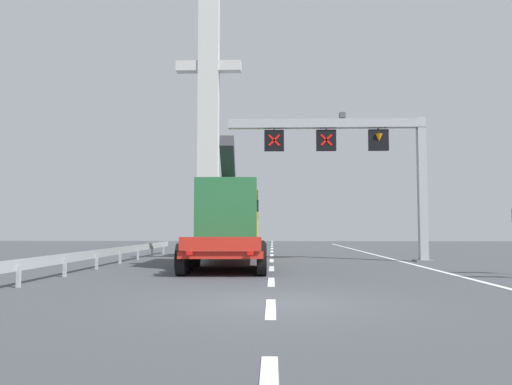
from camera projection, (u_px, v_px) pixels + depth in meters
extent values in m
plane|color=#424449|center=(274.00, 303.00, 11.12)|extent=(112.00, 112.00, 0.00)
cube|color=silver|center=(271.00, 309.00, 10.32)|extent=(0.20, 2.60, 0.01)
cube|color=silver|center=(271.00, 282.00, 15.51)|extent=(0.20, 2.60, 0.01)
cube|color=silver|center=(272.00, 269.00, 20.69)|extent=(0.20, 2.60, 0.01)
cube|color=silver|center=(272.00, 261.00, 25.87)|extent=(0.20, 2.60, 0.01)
cube|color=silver|center=(272.00, 255.00, 31.06)|extent=(0.20, 2.60, 0.01)
cube|color=silver|center=(272.00, 251.00, 36.24)|extent=(0.20, 2.60, 0.01)
cube|color=silver|center=(272.00, 249.00, 41.43)|extent=(0.20, 2.60, 0.01)
cube|color=silver|center=(272.00, 246.00, 46.61)|extent=(0.20, 2.60, 0.01)
cube|color=silver|center=(272.00, 245.00, 51.79)|extent=(0.20, 2.60, 0.01)
cube|color=silver|center=(272.00, 243.00, 56.98)|extent=(0.20, 2.60, 0.01)
cube|color=silver|center=(272.00, 242.00, 62.16)|extent=(0.20, 2.60, 0.01)
cube|color=silver|center=(272.00, 241.00, 67.34)|extent=(0.20, 2.60, 0.01)
cube|color=silver|center=(414.00, 265.00, 22.89)|extent=(0.20, 63.00, 0.01)
cube|color=#9EA0A5|center=(422.00, 189.00, 25.41)|extent=(0.40, 0.40, 7.04)
cube|color=slate|center=(424.00, 261.00, 25.17)|extent=(0.90, 0.90, 0.08)
cube|color=#9EA0A5|center=(326.00, 124.00, 25.79)|extent=(9.71, 0.44, 0.44)
cube|color=#4C4C51|center=(342.00, 116.00, 25.79)|extent=(0.28, 0.40, 0.28)
cube|color=black|center=(378.00, 140.00, 25.65)|extent=(0.97, 0.24, 1.04)
cube|color=#9EA0A5|center=(378.00, 129.00, 25.69)|extent=(0.08, 0.08, 0.16)
cone|color=orange|center=(379.00, 138.00, 25.53)|extent=(0.35, 0.35, 0.36)
cube|color=black|center=(326.00, 140.00, 25.73)|extent=(0.97, 0.24, 1.04)
cube|color=#9EA0A5|center=(326.00, 129.00, 25.77)|extent=(0.08, 0.08, 0.16)
cube|color=red|center=(326.00, 140.00, 25.60)|extent=(0.59, 0.02, 0.59)
cube|color=red|center=(326.00, 140.00, 25.60)|extent=(0.59, 0.02, 0.59)
cube|color=black|center=(274.00, 141.00, 25.81)|extent=(0.97, 0.24, 1.04)
cube|color=#9EA0A5|center=(274.00, 129.00, 25.85)|extent=(0.08, 0.08, 0.16)
cube|color=red|center=(274.00, 140.00, 25.68)|extent=(0.59, 0.02, 0.59)
cube|color=red|center=(274.00, 140.00, 25.68)|extent=(0.59, 0.02, 0.59)
cube|color=red|center=(229.00, 249.00, 22.01)|extent=(3.13, 10.48, 0.24)
cube|color=red|center=(220.00, 244.00, 16.77)|extent=(2.66, 0.17, 0.44)
cylinder|color=black|center=(181.00, 260.00, 17.51)|extent=(0.36, 1.11, 1.10)
cylinder|color=black|center=(262.00, 260.00, 17.51)|extent=(0.36, 1.11, 1.10)
cylinder|color=black|center=(186.00, 258.00, 18.56)|extent=(0.36, 1.11, 1.10)
cylinder|color=black|center=(261.00, 258.00, 18.56)|extent=(0.36, 1.11, 1.10)
cylinder|color=black|center=(189.00, 256.00, 19.61)|extent=(0.36, 1.11, 1.10)
cylinder|color=black|center=(261.00, 256.00, 19.61)|extent=(0.36, 1.11, 1.10)
cylinder|color=black|center=(193.00, 255.00, 20.65)|extent=(0.36, 1.11, 1.10)
cylinder|color=black|center=(261.00, 255.00, 20.66)|extent=(0.36, 1.11, 1.10)
cylinder|color=black|center=(196.00, 254.00, 21.70)|extent=(0.36, 1.11, 1.10)
cylinder|color=black|center=(260.00, 254.00, 21.70)|extent=(0.36, 1.11, 1.10)
cube|color=gold|center=(235.00, 220.00, 29.19)|extent=(2.68, 3.28, 3.10)
cube|color=black|center=(235.00, 207.00, 29.24)|extent=(2.71, 3.30, 0.60)
cylinder|color=black|center=(213.00, 247.00, 29.96)|extent=(0.38, 1.11, 1.10)
cylinder|color=black|center=(258.00, 247.00, 29.96)|extent=(0.38, 1.11, 1.10)
cylinder|color=black|center=(210.00, 248.00, 27.97)|extent=(0.38, 1.11, 1.10)
cylinder|color=black|center=(258.00, 248.00, 27.97)|extent=(0.38, 1.11, 1.10)
cube|color=#236638|center=(229.00, 215.00, 22.52)|extent=(2.56, 5.79, 2.70)
cube|color=#2D2D33|center=(228.00, 167.00, 21.80)|extent=(0.65, 2.96, 2.29)
cube|color=red|center=(189.00, 253.00, 16.71)|extent=(0.20, 0.07, 0.12)
cube|color=red|center=(250.00, 253.00, 16.71)|extent=(0.20, 0.07, 0.12)
cube|color=#999EA3|center=(108.00, 252.00, 21.87)|extent=(0.04, 25.04, 0.32)
cube|color=#999EA3|center=(19.00, 276.00, 14.04)|extent=(0.10, 0.10, 0.60)
cube|color=#999EA3|center=(65.00, 268.00, 17.16)|extent=(0.10, 0.10, 0.60)
cube|color=#999EA3|center=(97.00, 262.00, 20.28)|extent=(0.10, 0.10, 0.60)
cube|color=#999EA3|center=(120.00, 257.00, 23.40)|extent=(0.10, 0.10, 0.60)
cube|color=#999EA3|center=(138.00, 254.00, 26.52)|extent=(0.10, 0.10, 0.60)
cube|color=#999EA3|center=(152.00, 251.00, 29.64)|extent=(0.10, 0.10, 0.60)
cube|color=#999EA3|center=(164.00, 249.00, 32.76)|extent=(0.10, 0.10, 0.60)
cube|color=#B7B7B2|center=(209.00, 100.00, 71.94)|extent=(2.80, 2.00, 38.76)
cube|color=#B7B7B2|center=(209.00, 67.00, 72.26)|extent=(9.00, 1.60, 1.40)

